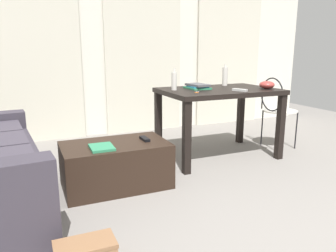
% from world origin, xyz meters
% --- Properties ---
extents(ground_plane, '(7.89, 7.89, 0.00)m').
position_xyz_m(ground_plane, '(0.00, 1.24, 0.00)').
color(ground_plane, gray).
extents(wall_back, '(5.68, 0.10, 2.45)m').
position_xyz_m(wall_back, '(0.00, 3.29, 1.23)').
color(wall_back, silver).
rests_on(wall_back, ground).
extents(curtains, '(4.04, 0.03, 2.05)m').
position_xyz_m(curtains, '(0.00, 3.20, 1.02)').
color(curtains, beige).
rests_on(curtains, ground).
extents(coffee_table, '(0.91, 0.55, 0.40)m').
position_xyz_m(coffee_table, '(-0.93, 1.35, 0.20)').
color(coffee_table, black).
rests_on(coffee_table, ground).
extents(craft_table, '(1.25, 0.83, 0.77)m').
position_xyz_m(craft_table, '(0.35, 1.73, 0.66)').
color(craft_table, black).
rests_on(craft_table, ground).
extents(wire_chair, '(0.41, 0.42, 0.87)m').
position_xyz_m(wire_chair, '(1.18, 1.73, 0.54)').
color(wire_chair, silver).
rests_on(wire_chair, ground).
extents(bottle_near, '(0.06, 0.06, 0.25)m').
position_xyz_m(bottle_near, '(0.60, 2.00, 0.88)').
color(bottle_near, beige).
rests_on(bottle_near, craft_table).
extents(bottle_far, '(0.06, 0.06, 0.23)m').
position_xyz_m(bottle_far, '(-0.15, 1.83, 0.87)').
color(bottle_far, beige).
rests_on(bottle_far, craft_table).
extents(bowl, '(0.16, 0.16, 0.09)m').
position_xyz_m(bowl, '(0.84, 1.53, 0.81)').
color(bowl, '#9E3833').
rests_on(bowl, craft_table).
extents(book_stack, '(0.22, 0.29, 0.06)m').
position_xyz_m(book_stack, '(0.14, 1.83, 0.80)').
color(book_stack, '#2D7F56').
rests_on(book_stack, craft_table).
extents(tv_remote_on_table, '(0.11, 0.16, 0.02)m').
position_xyz_m(tv_remote_on_table, '(0.44, 1.47, 0.78)').
color(tv_remote_on_table, '#B7B7B2').
rests_on(tv_remote_on_table, craft_table).
extents(scissors, '(0.09, 0.10, 0.00)m').
position_xyz_m(scissors, '(-0.02, 1.56, 0.77)').
color(scissors, '#9EA0A5').
rests_on(scissors, craft_table).
extents(tv_remote_primary, '(0.05, 0.15, 0.02)m').
position_xyz_m(tv_remote_primary, '(-0.66, 1.34, 0.41)').
color(tv_remote_primary, black).
rests_on(tv_remote_primary, coffee_table).
extents(magazine, '(0.19, 0.23, 0.02)m').
position_xyz_m(magazine, '(-1.07, 1.24, 0.41)').
color(magazine, '#2D7F56').
rests_on(magazine, coffee_table).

